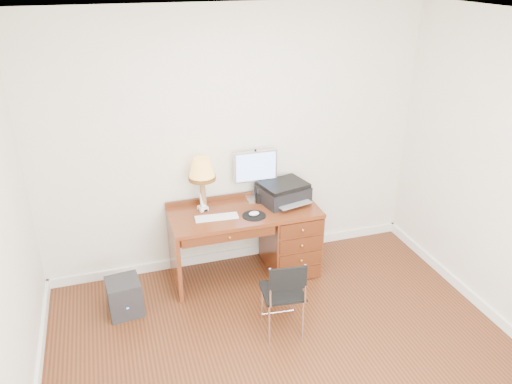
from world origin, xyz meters
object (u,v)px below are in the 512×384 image
object	(u,v)px
desk	(274,235)
chair	(285,290)
leg_lamp	(202,172)
monitor	(256,169)
equipment_box	(124,297)
printer	(284,192)
phone	(203,205)

from	to	relation	value
desk	chair	distance (m)	1.03
desk	leg_lamp	world-z (taller)	leg_lamp
monitor	chair	size ratio (longest dim) A/B	0.70
monitor	desk	bearing A→B (deg)	-61.68
desk	equipment_box	world-z (taller)	desk
printer	desk	bearing A→B (deg)	-161.86
phone	equipment_box	distance (m)	1.15
phone	printer	bearing A→B (deg)	-17.47
equipment_box	desk	bearing A→B (deg)	4.32
chair	equipment_box	xyz separation A→B (m)	(-1.33, 0.71, -0.28)
leg_lamp	equipment_box	world-z (taller)	leg_lamp
monitor	printer	world-z (taller)	monitor
leg_lamp	equipment_box	distance (m)	1.38
equipment_box	phone	bearing A→B (deg)	20.06
equipment_box	chair	bearing A→B (deg)	-33.91
monitor	chair	world-z (taller)	monitor
leg_lamp	monitor	bearing A→B (deg)	9.11
desk	printer	xyz separation A→B (m)	(0.13, 0.08, 0.44)
printer	leg_lamp	xyz separation A→B (m)	(-0.83, 0.07, 0.30)
monitor	leg_lamp	bearing A→B (deg)	-170.63
desk	phone	xyz separation A→B (m)	(-0.72, 0.14, 0.39)
desk	printer	bearing A→B (deg)	31.67
printer	chair	xyz separation A→B (m)	(-0.37, -1.07, -0.40)
phone	chair	world-z (taller)	phone
desk	equipment_box	size ratio (longest dim) A/B	4.28
desk	phone	distance (m)	0.83
leg_lamp	equipment_box	size ratio (longest dim) A/B	1.57
chair	equipment_box	world-z (taller)	chair
phone	equipment_box	world-z (taller)	phone
leg_lamp	chair	distance (m)	1.41
printer	leg_lamp	bearing A→B (deg)	161.74
desk	printer	world-z (taller)	printer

